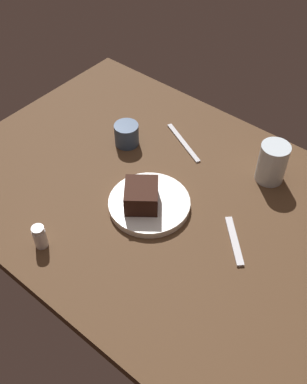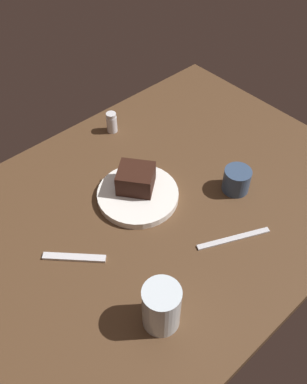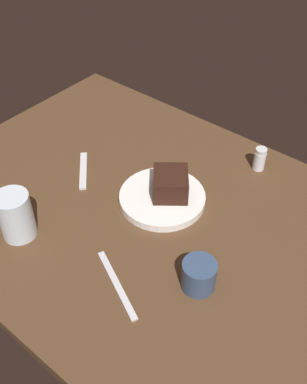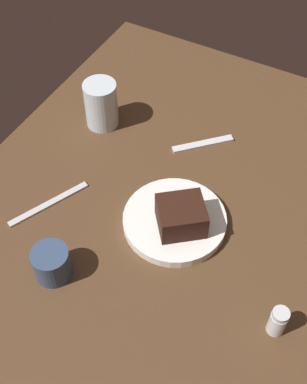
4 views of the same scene
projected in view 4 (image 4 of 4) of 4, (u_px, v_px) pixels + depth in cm
name	position (u px, v px, depth cm)	size (l,w,h in cm)	color
dining_table	(153.00, 218.00, 110.14)	(120.00, 84.00, 3.00)	#4C331E
dessert_plate	(175.00, 220.00, 106.67)	(21.67, 21.67, 2.03)	white
chocolate_cake_slice	(181.00, 216.00, 102.33)	(9.31, 8.51, 6.11)	black
salt_shaker	(278.00, 321.00, 90.05)	(3.24, 3.24, 6.62)	silver
water_glass	(101.00, 104.00, 122.31)	(7.98, 7.98, 11.75)	silver
coffee_cup	(52.00, 263.00, 97.36)	(7.29, 7.29, 6.78)	#334766
dessert_spoon	(203.00, 144.00, 121.67)	(15.00, 1.80, 0.70)	silver
butter_knife	(49.00, 204.00, 110.39)	(19.00, 1.40, 0.50)	silver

